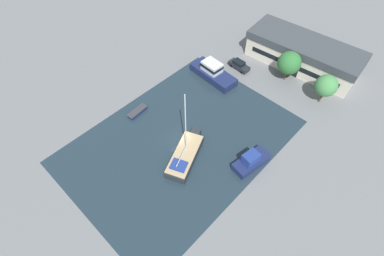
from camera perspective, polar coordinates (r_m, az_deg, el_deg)
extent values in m
plane|color=slate|center=(48.83, -2.19, -2.51)|extent=(440.00, 440.00, 0.00)
cube|color=#1E2D38|center=(48.83, -2.19, -2.51)|extent=(25.63, 35.92, 0.01)
cube|color=beige|center=(64.92, 20.23, 12.58)|extent=(21.94, 9.85, 3.94)
cube|color=#383D42|center=(63.38, 20.91, 14.50)|extent=(22.60, 10.15, 1.55)
cube|color=black|center=(62.15, 18.53, 10.51)|extent=(2.40, 0.28, 2.75)
cube|color=black|center=(61.68, 18.72, 11.07)|extent=(18.04, 1.68, 0.98)
cylinder|color=brown|center=(60.93, 17.41, 9.67)|extent=(0.35, 0.35, 2.33)
sphere|color=#2D6B33|center=(59.23, 18.05, 11.70)|extent=(4.36, 4.36, 4.36)
cylinder|color=brown|center=(58.52, 23.36, 5.50)|extent=(0.35, 0.35, 2.44)
sphere|color=#428447|center=(56.83, 24.19, 7.38)|extent=(3.87, 3.87, 3.87)
cube|color=#1E2328|center=(61.74, 8.96, 11.64)|extent=(4.50, 1.94, 0.82)
cube|color=black|center=(61.38, 8.92, 12.23)|extent=(2.38, 1.62, 0.60)
cube|color=black|center=(60.87, 9.75, 11.68)|extent=(0.11, 1.36, 0.48)
cylinder|color=black|center=(61.86, 10.35, 11.03)|extent=(0.61, 0.23, 0.60)
cylinder|color=black|center=(60.89, 9.43, 10.44)|extent=(0.61, 0.23, 0.60)
cylinder|color=black|center=(63.09, 8.42, 12.25)|extent=(0.61, 0.23, 0.60)
cylinder|color=black|center=(62.14, 7.49, 11.68)|extent=(0.61, 0.23, 0.60)
cube|color=#23282D|center=(46.30, -1.38, -5.39)|extent=(6.39, 9.20, 1.34)
cube|color=#23282D|center=(48.98, 0.73, -0.93)|extent=(1.84, 1.68, 1.34)
cube|color=tan|center=(45.71, -1.40, -4.90)|extent=(6.13, 8.83, 0.08)
cylinder|color=silver|center=(41.27, -1.23, 0.48)|extent=(0.16, 0.16, 11.91)
cylinder|color=silver|center=(44.10, -2.05, -5.36)|extent=(1.62, 3.61, 0.12)
cube|color=navy|center=(44.37, -2.54, -7.11)|extent=(2.87, 2.64, 0.30)
cube|color=#19234C|center=(59.12, 4.07, 10.16)|extent=(9.82, 4.23, 1.43)
cube|color=black|center=(59.49, 4.04, 9.74)|extent=(9.92, 4.31, 0.18)
cube|color=silver|center=(58.33, 3.82, 11.59)|extent=(3.81, 2.83, 1.79)
cube|color=black|center=(58.22, 3.83, 11.73)|extent=(3.89, 2.90, 0.57)
cube|color=#19234C|center=(53.35, -10.35, 3.04)|extent=(1.54, 3.78, 0.59)
cube|color=#333338|center=(53.11, -10.40, 3.28)|extent=(1.62, 3.93, 0.08)
cube|color=#19234C|center=(46.67, 11.19, -6.34)|extent=(3.44, 6.34, 1.22)
cube|color=navy|center=(45.35, 11.13, -5.62)|extent=(2.13, 2.65, 1.57)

